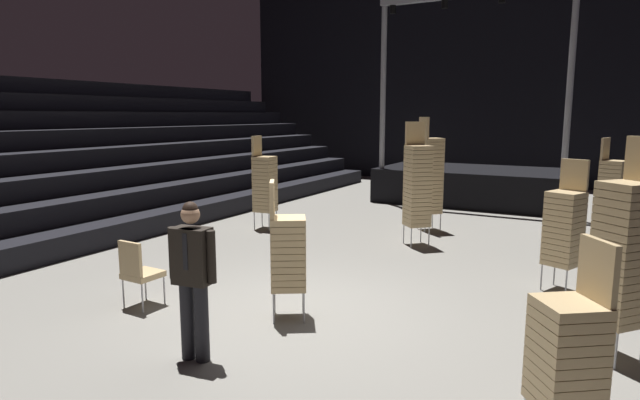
# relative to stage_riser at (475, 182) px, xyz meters

# --- Properties ---
(ground_plane) EXTENTS (22.00, 30.00, 0.10)m
(ground_plane) POSITION_rel_stage_riser_xyz_m (0.00, -10.22, -0.67)
(ground_plane) COLOR gray
(arena_end_wall) EXTENTS (22.00, 0.30, 8.00)m
(arena_end_wall) POSITION_rel_stage_riser_xyz_m (0.00, 4.78, 3.38)
(arena_end_wall) COLOR black
(arena_end_wall) RESTS_ON ground_plane
(bleacher_bank_left) EXTENTS (6.00, 24.00, 3.60)m
(bleacher_bank_left) POSITION_rel_stage_riser_xyz_m (-8.00, -9.22, 1.18)
(bleacher_bank_left) COLOR black
(bleacher_bank_left) RESTS_ON ground_plane
(stage_riser) EXTENTS (5.48, 3.11, 5.88)m
(stage_riser) POSITION_rel_stage_riser_xyz_m (0.00, 0.00, 0.00)
(stage_riser) COLOR black
(stage_riser) RESTS_ON ground_plane
(man_with_tie) EXTENTS (0.57, 0.28, 1.73)m
(man_with_tie) POSITION_rel_stage_riser_xyz_m (-0.25, -11.93, 0.36)
(man_with_tie) COLOR black
(man_with_tie) RESTS_ON ground_plane
(chair_stack_front_left) EXTENTS (0.58, 0.58, 1.96)m
(chair_stack_front_left) POSITION_rel_stage_riser_xyz_m (2.99, -7.57, 0.37)
(chair_stack_front_left) COLOR #B2B5BA
(chair_stack_front_left) RESTS_ON ground_plane
(chair_stack_front_right) EXTENTS (0.62, 0.62, 2.48)m
(chair_stack_front_right) POSITION_rel_stage_riser_xyz_m (0.19, -5.93, 0.62)
(chair_stack_front_right) COLOR #B2B5BA
(chair_stack_front_right) RESTS_ON ground_plane
(chair_stack_mid_left) EXTENTS (0.61, 0.61, 1.79)m
(chair_stack_mid_left) POSITION_rel_stage_riser_xyz_m (-0.00, -10.45, 0.29)
(chair_stack_mid_left) COLOR #B2B5BA
(chair_stack_mid_left) RESTS_ON ground_plane
(chair_stack_mid_right) EXTENTS (0.62, 0.62, 2.56)m
(chair_stack_mid_right) POSITION_rel_stage_riser_xyz_m (-0.02, -4.44, 0.66)
(chair_stack_mid_right) COLOR #B2B5BA
(chair_stack_mid_right) RESTS_ON ground_plane
(chair_stack_mid_centre) EXTENTS (0.49, 0.49, 2.14)m
(chair_stack_mid_centre) POSITION_rel_stage_riser_xyz_m (-3.39, -6.09, 0.45)
(chair_stack_mid_centre) COLOR #B2B5BA
(chair_stack_mid_centre) RESTS_ON ground_plane
(chair_stack_rear_left) EXTENTS (0.55, 0.55, 2.14)m
(chair_stack_rear_left) POSITION_rel_stage_riser_xyz_m (3.58, -3.45, 0.45)
(chair_stack_rear_left) COLOR #B2B5BA
(chair_stack_rear_left) RESTS_ON ground_plane
(chair_stack_rear_right) EXTENTS (0.62, 0.62, 2.39)m
(chair_stack_rear_right) POSITION_rel_stage_riser_xyz_m (3.69, -9.73, 0.58)
(chair_stack_rear_right) COLOR #B2B5BA
(chair_stack_rear_right) RESTS_ON ground_plane
(chair_stack_rear_centre) EXTENTS (0.61, 0.61, 1.71)m
(chair_stack_rear_centre) POSITION_rel_stage_riser_xyz_m (3.34, -11.79, 0.24)
(chair_stack_rear_centre) COLOR #B2B5BA
(chair_stack_rear_centre) RESTS_ON ground_plane
(loose_chair_near_man) EXTENTS (0.46, 0.46, 0.95)m
(loose_chair_near_man) POSITION_rel_stage_riser_xyz_m (-1.99, -11.11, -0.08)
(loose_chair_near_man) COLOR #B2B5BA
(loose_chair_near_man) RESTS_ON ground_plane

